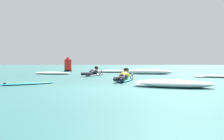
{
  "coord_description": "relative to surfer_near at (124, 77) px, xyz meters",
  "views": [
    {
      "loc": [
        0.55,
        -6.85,
        0.71
      ],
      "look_at": [
        -0.61,
        5.83,
        0.35
      ],
      "focal_mm": 43.34,
      "sensor_mm": 36.0,
      "label": 1
    }
  ],
  "objects": [
    {
      "name": "whitewater_mid_left",
      "position": [
        1.08,
        5.92,
        -0.0
      ],
      "size": [
        3.17,
        1.38,
        0.29
      ],
      "color": "white",
      "rests_on": "ground"
    },
    {
      "name": "drifting_surfboard",
      "position": [
        -3.01,
        -1.93,
        -0.1
      ],
      "size": [
        1.65,
        1.7,
        0.16
      ],
      "color": "#2DB2D1",
      "rests_on": "ground"
    },
    {
      "name": "surfer_far",
      "position": [
        -1.85,
        4.0,
        0.01
      ],
      "size": [
        0.89,
        2.6,
        0.54
      ],
      "color": "silver",
      "rests_on": "ground"
    },
    {
      "name": "whitewater_far_band",
      "position": [
        1.49,
        -2.56,
        -0.03
      ],
      "size": [
        2.43,
        1.5,
        0.22
      ],
      "color": "white",
      "rests_on": "ground"
    },
    {
      "name": "surfer_near",
      "position": [
        0.0,
        0.0,
        0.0
      ],
      "size": [
        0.78,
        2.78,
        0.53
      ],
      "color": "#2DB2D1",
      "rests_on": "ground"
    },
    {
      "name": "channel_marker_buoy",
      "position": [
        -4.89,
        10.44,
        0.34
      ],
      "size": [
        0.57,
        0.57,
        1.17
      ],
      "color": "red",
      "rests_on": "ground"
    },
    {
      "name": "whitewater_back",
      "position": [
        -4.49,
        5.32,
        -0.07
      ],
      "size": [
        2.43,
        1.33,
        0.15
      ],
      "color": "white",
      "rests_on": "ground"
    },
    {
      "name": "whitewater_front",
      "position": [
        -1.24,
        8.47,
        -0.05
      ],
      "size": [
        2.34,
        1.24,
        0.18
      ],
      "color": "white",
      "rests_on": "ground"
    },
    {
      "name": "ground_plane",
      "position": [
        -0.07,
        6.53,
        -0.14
      ],
      "size": [
        120.0,
        120.0,
        0.0
      ],
      "primitive_type": "plane",
      "color": "#387A75"
    }
  ]
}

